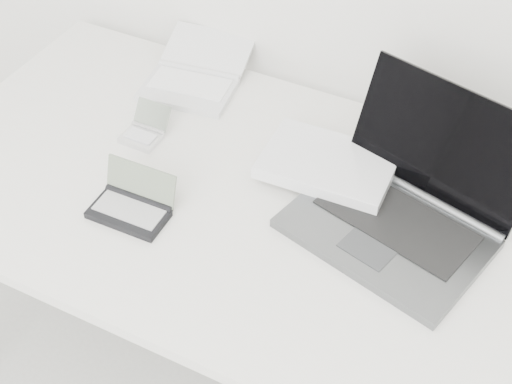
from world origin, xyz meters
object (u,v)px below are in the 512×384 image
at_px(netbook_open_white, 194,78).
at_px(desk, 277,220).
at_px(palmtop_charcoal, 132,205).
at_px(laptop_large, 377,192).

bearing_deg(netbook_open_white, desk, -46.29).
bearing_deg(desk, palmtop_charcoal, -149.78).
bearing_deg(laptop_large, palmtop_charcoal, -136.82).
distance_m(desk, palmtop_charcoal, 0.30).
relative_size(desk, laptop_large, 2.90).
bearing_deg(laptop_large, desk, -139.54).
relative_size(desk, netbook_open_white, 5.15).
height_order(netbook_open_white, palmtop_charcoal, palmtop_charcoal).
xyz_separation_m(desk, laptop_large, (0.18, 0.09, 0.09)).
distance_m(desk, netbook_open_white, 0.47).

